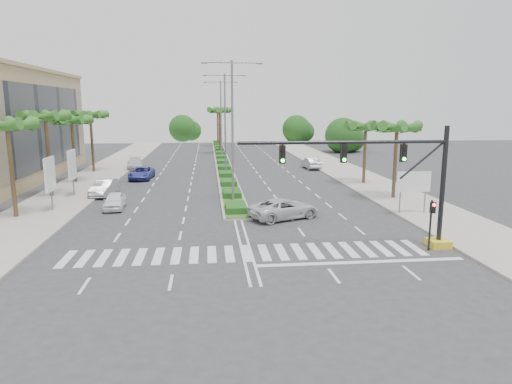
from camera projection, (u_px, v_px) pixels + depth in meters
ground at (247, 253)px, 26.11m from camera, size 160.00×160.00×0.00m
footpath_right at (376, 186)px, 47.21m from camera, size 6.00×120.00×0.15m
footpath_left at (73, 192)px, 44.07m from camera, size 6.00×120.00×0.15m
median at (222, 160)px, 70.06m from camera, size 2.20×75.00×0.20m
median_grass at (222, 159)px, 70.03m from camera, size 1.80×75.00×0.04m
signal_gantry at (406, 191)px, 26.42m from camera, size 12.60×1.20×7.20m
pedestrian_signal at (431, 217)px, 26.16m from camera, size 0.28×0.36×3.00m
direction_sign at (413, 184)px, 34.85m from camera, size 2.70×0.11×3.40m
billboard_near at (50, 175)px, 35.78m from camera, size 0.18×2.10×4.35m
billboard_far at (72, 165)px, 41.65m from camera, size 0.18×2.10×4.35m
palm_left_near at (7, 128)px, 32.93m from camera, size 4.57×4.68×7.55m
palm_left_mid at (45, 120)px, 40.67m from camera, size 4.57×4.68×7.95m
palm_left_far at (72, 123)px, 48.59m from camera, size 4.57×4.68×7.35m
palm_left_end at (90, 117)px, 56.34m from camera, size 4.57×4.68×7.75m
palm_right_near at (397, 130)px, 40.13m from camera, size 4.57×4.68×7.05m
palm_right_far at (366, 129)px, 48.00m from camera, size 4.57×4.68×6.75m
palm_median_a at (219, 112)px, 78.50m from camera, size 4.57×4.68×8.05m
palm_median_b at (217, 111)px, 93.16m from camera, size 4.57×4.68×8.05m
streetlight_near at (232, 124)px, 38.52m from camera, size 5.10×0.25×12.00m
streetlight_mid at (225, 118)px, 54.15m from camera, size 5.10×0.25×12.00m
streetlight_far at (221, 116)px, 69.78m from camera, size 5.10×0.25×12.00m
car_parked_a at (115, 201)px, 37.20m from camera, size 1.76×3.98×1.33m
car_parked_b at (105, 188)px, 42.63m from camera, size 2.14×4.76×1.52m
car_parked_c at (142, 173)px, 52.19m from camera, size 2.63×5.17×1.40m
car_parked_d at (135, 164)px, 60.54m from camera, size 2.60×5.14×1.43m
car_crossing at (284, 209)px, 34.02m from camera, size 6.00×4.51×1.51m
car_right at (311, 163)px, 60.81m from camera, size 1.93×4.68×1.51m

